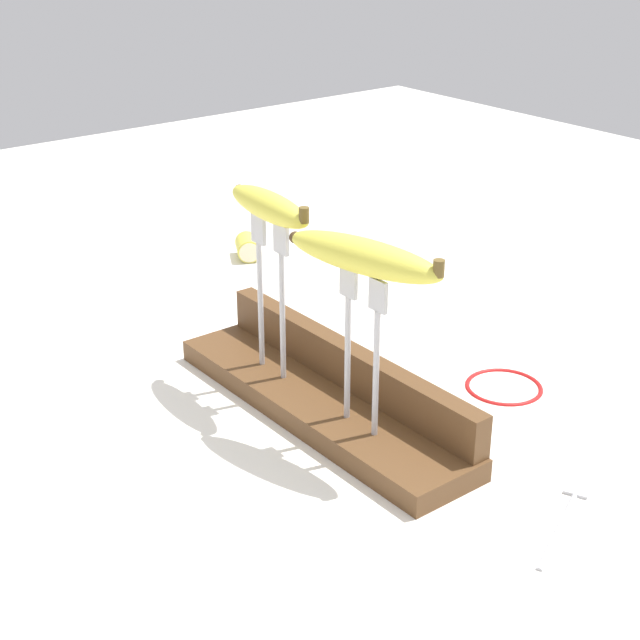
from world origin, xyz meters
TOP-DOWN VIEW (x-y plane):
  - ground_plane at (0.00, 0.00)m, footprint 3.00×3.00m
  - wooden_board at (0.00, 0.00)m, footprint 0.47×0.11m
  - board_backstop at (0.00, 0.04)m, footprint 0.46×0.03m
  - fork_stand_left at (-0.09, -0.01)m, footprint 0.07×0.01m
  - fork_stand_right at (0.09, -0.01)m, footprint 0.08×0.01m
  - banana_raised_left at (-0.09, -0.01)m, footprint 0.17×0.05m
  - banana_raised_right at (0.09, -0.01)m, footprint 0.20×0.09m
  - fork_fallen_near at (0.32, 0.08)m, footprint 0.09×0.16m
  - banana_chunk_near at (-0.50, 0.24)m, footprint 0.07×0.06m
  - wire_coil at (0.09, 0.23)m, footprint 0.10×0.10m

SIDE VIEW (x-z plane):
  - ground_plane at x=0.00m, z-range 0.00..0.00m
  - wire_coil at x=0.09m, z-range 0.00..0.01m
  - fork_fallen_near at x=0.32m, z-range 0.00..0.01m
  - wooden_board at x=0.00m, z-range 0.00..0.03m
  - banana_chunk_near at x=-0.50m, z-range 0.00..0.04m
  - board_backstop at x=0.00m, z-range 0.03..0.08m
  - fork_stand_right at x=0.09m, z-range 0.05..0.24m
  - fork_stand_left at x=-0.09m, z-range 0.05..0.25m
  - banana_raised_right at x=0.09m, z-range 0.22..0.26m
  - banana_raised_left at x=-0.09m, z-range 0.23..0.27m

